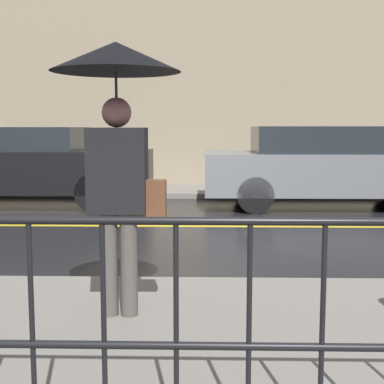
{
  "coord_description": "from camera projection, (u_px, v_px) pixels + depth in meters",
  "views": [
    {
      "loc": [
        0.28,
        -8.13,
        1.5
      ],
      "look_at": [
        0.14,
        -2.48,
        0.83
      ],
      "focal_mm": 50.0,
      "sensor_mm": 36.0,
      "label": 1
    }
  ],
  "objects": [
    {
      "name": "ground_plane",
      "position": [
        187.0,
        226.0,
        8.26
      ],
      "size": [
        80.0,
        80.0,
        0.0
      ],
      "primitive_type": "plane",
      "color": "black"
    },
    {
      "name": "sidewalk_near",
      "position": [
        163.0,
        345.0,
        3.59
      ],
      "size": [
        28.0,
        2.92,
        0.11
      ],
      "color": "slate",
      "rests_on": "ground_plane"
    },
    {
      "name": "sidewalk_far",
      "position": [
        193.0,
        190.0,
        12.52
      ],
      "size": [
        28.0,
        2.16,
        0.11
      ],
      "color": "slate",
      "rests_on": "ground_plane"
    },
    {
      "name": "lane_marking",
      "position": [
        187.0,
        226.0,
        8.25
      ],
      "size": [
        25.2,
        0.12,
        0.01
      ],
      "color": "gold",
      "rests_on": "ground_plane"
    },
    {
      "name": "building_storefront",
      "position": [
        194.0,
        76.0,
        13.42
      ],
      "size": [
        28.0,
        0.3,
        5.61
      ],
      "color": "gray",
      "rests_on": "ground_plane"
    },
    {
      "name": "railing_foreground",
      "position": [
        140.0,
        305.0,
        2.31
      ],
      "size": [
        12.0,
        0.04,
        1.02
      ],
      "color": "black",
      "rests_on": "sidewalk_near"
    },
    {
      "name": "pedestrian",
      "position": [
        117.0,
        108.0,
        3.83
      ],
      "size": [
        0.94,
        0.94,
        2.01
      ],
      "rotation": [
        0.0,
        0.0,
        3.14
      ],
      "color": "#4C4742",
      "rests_on": "sidewalk_near"
    },
    {
      "name": "car_black",
      "position": [
        27.0,
        165.0,
        10.34
      ],
      "size": [
        4.68,
        1.79,
        1.52
      ],
      "color": "black",
      "rests_on": "ground_plane"
    },
    {
      "name": "car_grey",
      "position": [
        326.0,
        166.0,
        10.2
      ],
      "size": [
        4.71,
        1.87,
        1.54
      ],
      "color": "slate",
      "rests_on": "ground_plane"
    }
  ]
}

